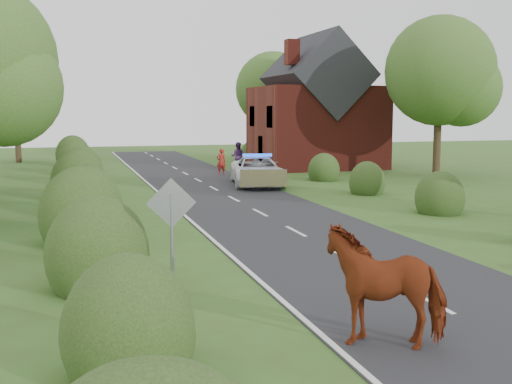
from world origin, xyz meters
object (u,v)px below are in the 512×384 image
object	(u,v)px
police_van	(257,171)
pedestrian_red	(221,162)
road_sign	(172,219)
pedestrian_purple	(238,156)
cow	(385,292)

from	to	relation	value
police_van	pedestrian_red	bearing A→B (deg)	104.83
pedestrian_red	road_sign	bearing A→B (deg)	69.19
pedestrian_purple	road_sign	bearing A→B (deg)	95.71
police_van	pedestrian_red	xyz separation A→B (m)	(-0.49, 6.07, 0.04)
cow	pedestrian_red	xyz separation A→B (m)	(3.94, 28.47, -0.04)
cow	police_van	bearing A→B (deg)	-168.66
cow	pedestrian_red	world-z (taller)	cow
road_sign	pedestrian_purple	world-z (taller)	road_sign
road_sign	cow	world-z (taller)	road_sign
pedestrian_red	pedestrian_purple	xyz separation A→B (m)	(1.71, 2.47, 0.12)
road_sign	cow	bearing A→B (deg)	-50.35
police_van	pedestrian_purple	bearing A→B (deg)	92.12
pedestrian_red	pedestrian_purple	world-z (taller)	pedestrian_purple
police_van	pedestrian_purple	world-z (taller)	pedestrian_purple
police_van	pedestrian_red	world-z (taller)	police_van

